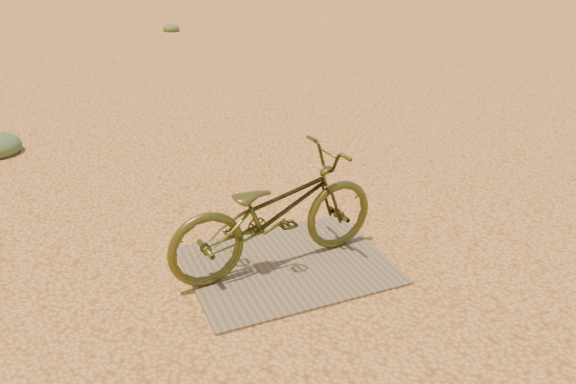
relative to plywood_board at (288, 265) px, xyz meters
name	(u,v)px	position (x,y,z in m)	size (l,w,h in m)	color
ground	(262,291)	(-0.30, -0.23, -0.01)	(120.00, 120.00, 0.00)	#E4AB5D
plywood_board	(288,265)	(0.00, 0.00, 0.00)	(1.51, 1.19, 0.02)	#6F5F4B
bicycle	(275,212)	(-0.08, 0.05, 0.46)	(0.59, 1.70, 0.89)	#42471A
kale_b	(171,31)	(1.77, 12.24, -0.01)	(0.45, 0.45, 0.25)	#566F48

